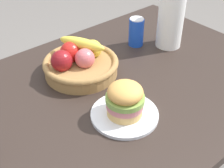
{
  "coord_description": "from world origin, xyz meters",
  "views": [
    {
      "loc": [
        -0.56,
        -0.69,
        1.44
      ],
      "look_at": [
        -0.02,
        -0.04,
        0.81
      ],
      "focal_mm": 49.64,
      "sensor_mm": 36.0,
      "label": 1
    }
  ],
  "objects": [
    {
      "name": "fruit_basket",
      "position": [
        -0.01,
        0.16,
        0.8
      ],
      "size": [
        0.29,
        0.29,
        0.13
      ],
      "color": "#9E7542",
      "rests_on": "dining_table"
    },
    {
      "name": "paper_towel_roll",
      "position": [
        0.41,
        0.08,
        0.87
      ],
      "size": [
        0.11,
        0.11,
        0.24
      ],
      "primitive_type": "cylinder",
      "color": "white",
      "rests_on": "dining_table"
    },
    {
      "name": "sandwich",
      "position": [
        -0.05,
        -0.14,
        0.82
      ],
      "size": [
        0.12,
        0.12,
        0.12
      ],
      "color": "#DBAD60",
      "rests_on": "plate"
    },
    {
      "name": "soda_can",
      "position": [
        0.31,
        0.18,
        0.81
      ],
      "size": [
        0.07,
        0.07,
        0.13
      ],
      "color": "blue",
      "rests_on": "dining_table"
    },
    {
      "name": "plate",
      "position": [
        -0.05,
        -0.14,
        0.76
      ],
      "size": [
        0.22,
        0.22,
        0.01
      ],
      "primitive_type": "cylinder",
      "color": "white",
      "rests_on": "dining_table"
    },
    {
      "name": "dining_table",
      "position": [
        0.0,
        0.0,
        0.65
      ],
      "size": [
        1.4,
        0.9,
        0.75
      ],
      "color": "#2D231E",
      "rests_on": "ground_plane"
    }
  ]
}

